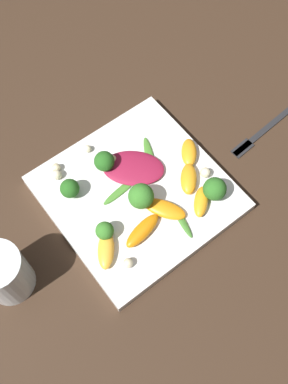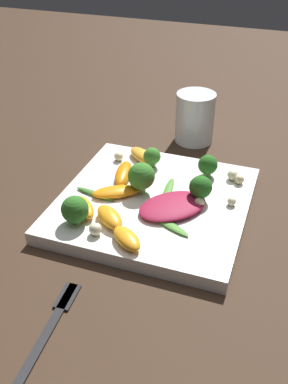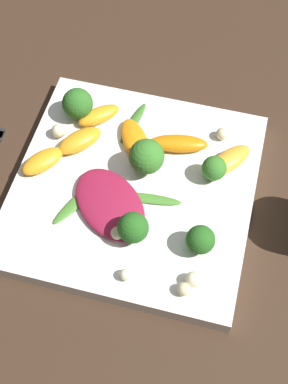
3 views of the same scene
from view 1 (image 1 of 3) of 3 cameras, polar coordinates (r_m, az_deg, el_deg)
ground_plane at (r=0.80m, az=-0.89°, el=-0.50°), size 2.40×2.40×0.00m
plate at (r=0.79m, az=-0.90°, el=-0.15°), size 0.29×0.29×0.02m
drinking_glass at (r=0.73m, az=-17.43°, el=-9.79°), size 0.08×0.08×0.10m
fork at (r=0.89m, az=14.75°, el=7.38°), size 0.03×0.20×0.01m
radicchio_leaf_0 at (r=0.79m, az=-1.37°, el=3.07°), size 0.13×0.13×0.01m
orange_segment_0 at (r=0.76m, az=7.24°, el=-1.23°), size 0.06×0.06×0.02m
orange_segment_1 at (r=0.73m, az=-4.84°, el=-7.31°), size 0.07×0.06×0.02m
orange_segment_2 at (r=0.81m, az=5.80°, el=4.96°), size 0.06×0.06×0.02m
orange_segment_3 at (r=0.75m, az=2.60°, el=-2.16°), size 0.08×0.07×0.01m
orange_segment_4 at (r=0.74m, az=-0.20°, el=-4.93°), size 0.04×0.08×0.02m
orange_segment_5 at (r=0.78m, az=5.69°, el=1.69°), size 0.06×0.06×0.02m
broccoli_floret_0 at (r=0.74m, az=-0.38°, el=-0.56°), size 0.04×0.04×0.05m
broccoli_floret_1 at (r=0.73m, az=-5.01°, el=-4.95°), size 0.03×0.03×0.04m
broccoli_floret_2 at (r=0.77m, az=-9.41°, el=0.43°), size 0.03×0.03×0.04m
broccoli_floret_3 at (r=0.76m, az=8.96°, el=0.36°), size 0.04×0.04×0.04m
broccoli_floret_4 at (r=0.78m, az=-5.07°, el=3.89°), size 0.04×0.04×0.04m
arugula_sprig_0 at (r=0.80m, az=0.79°, el=4.21°), size 0.09×0.06×0.00m
arugula_sprig_1 at (r=0.75m, az=4.78°, el=-3.54°), size 0.07×0.03×0.01m
arugula_sprig_2 at (r=0.78m, az=-2.91°, el=0.22°), size 0.02×0.08×0.00m
macadamia_nut_0 at (r=0.82m, az=-7.20°, el=5.48°), size 0.01×0.01×0.01m
macadamia_nut_1 at (r=0.80m, az=-11.07°, el=2.18°), size 0.02×0.02×0.02m
macadamia_nut_2 at (r=0.80m, az=-11.08°, el=3.06°), size 0.02×0.02×0.02m
macadamia_nut_3 at (r=0.79m, az=7.80°, el=2.46°), size 0.02×0.02×0.02m
macadamia_nut_4 at (r=0.80m, az=-4.02°, el=4.19°), size 0.02×0.02×0.02m
macadamia_nut_5 at (r=0.72m, az=-2.03°, el=-9.01°), size 0.02×0.02×0.02m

